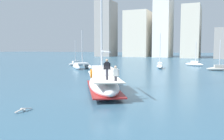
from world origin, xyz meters
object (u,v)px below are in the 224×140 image
at_px(moored_catamaran, 77,64).
at_px(moored_cutter_left, 194,64).
at_px(moored_cutter_right, 82,66).
at_px(main_sailboat, 103,82).
at_px(seagull, 23,109).
at_px(moored_sloop_near, 218,68).
at_px(moored_sloop_far, 160,66).

bearing_deg(moored_catamaran, moored_cutter_left, 20.47).
distance_m(moored_catamaran, moored_cutter_right, 9.00).
bearing_deg(moored_cutter_left, main_sailboat, -97.97).
height_order(main_sailboat, seagull, main_sailboat).
relative_size(main_sailboat, moored_sloop_near, 2.71).
bearing_deg(moored_catamaran, moored_sloop_near, -1.82).
distance_m(main_sailboat, moored_catamaran, 33.16).
distance_m(main_sailboat, moored_cutter_left, 36.44).
height_order(moored_cutter_right, seagull, moored_cutter_right).
distance_m(moored_sloop_near, moored_cutter_left, 10.97).
xyz_separation_m(moored_cutter_right, seagull, (12.02, -27.77, -0.49)).
relative_size(moored_catamaran, seagull, 4.47).
xyz_separation_m(moored_sloop_near, seagull, (-11.32, -33.98, -0.31)).
relative_size(moored_sloop_far, moored_cutter_left, 1.26).
relative_size(moored_catamaran, moored_cutter_left, 1.07).
bearing_deg(moored_cutter_left, moored_sloop_near, -65.37).
height_order(moored_catamaran, seagull, moored_catamaran).
bearing_deg(moored_catamaran, moored_sloop_far, -0.08).
xyz_separation_m(main_sailboat, moored_cutter_right, (-13.72, 19.90, -0.29)).
relative_size(main_sailboat, moored_sloop_far, 2.16).
xyz_separation_m(moored_sloop_near, moored_cutter_right, (-23.34, -6.21, 0.19)).
relative_size(moored_sloop_near, moored_catamaran, 0.94).
relative_size(moored_sloop_far, seagull, 5.29).
distance_m(moored_sloop_far, moored_cutter_right, 14.93).
relative_size(moored_sloop_near, moored_sloop_far, 0.80).
bearing_deg(moored_cutter_right, moored_catamaran, 127.64).
height_order(moored_cutter_left, seagull, moored_cutter_left).
bearing_deg(moored_sloop_near, moored_cutter_right, -165.11).
height_order(moored_sloop_far, moored_cutter_left, moored_sloop_far).
distance_m(main_sailboat, moored_cutter_right, 24.17).
xyz_separation_m(moored_cutter_left, moored_cutter_right, (-18.77, -16.18, 0.16)).
bearing_deg(main_sailboat, moored_cutter_left, 82.03).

